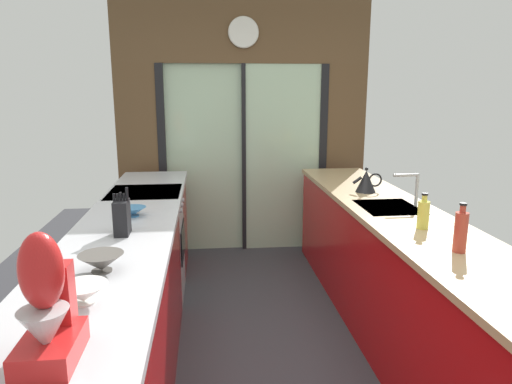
% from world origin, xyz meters
% --- Properties ---
extents(ground_plane, '(5.04, 7.60, 0.02)m').
position_xyz_m(ground_plane, '(0.00, 0.60, -0.01)').
color(ground_plane, '#38383D').
extents(back_wall_unit, '(2.64, 0.12, 2.70)m').
position_xyz_m(back_wall_unit, '(0.00, 2.40, 1.53)').
color(back_wall_unit, brown).
rests_on(back_wall_unit, ground_plane).
extents(left_counter_run, '(0.62, 3.80, 0.92)m').
position_xyz_m(left_counter_run, '(-0.91, 0.13, 0.47)').
color(left_counter_run, '#AD0C0F').
rests_on(left_counter_run, ground_plane).
extents(right_counter_run, '(0.62, 3.80, 0.92)m').
position_xyz_m(right_counter_run, '(0.91, 0.30, 0.46)').
color(right_counter_run, '#AD0C0F').
rests_on(right_counter_run, ground_plane).
extents(sink_faucet, '(0.19, 0.02, 0.24)m').
position_xyz_m(sink_faucet, '(1.06, 0.55, 1.08)').
color(sink_faucet, '#B7BABC').
rests_on(sink_faucet, right_counter_run).
extents(oven_range, '(0.60, 0.60, 0.92)m').
position_xyz_m(oven_range, '(-0.91, 1.25, 0.46)').
color(oven_range, '#B7BABC').
rests_on(oven_range, ground_plane).
extents(mixing_bowl_near, '(0.19, 0.19, 0.08)m').
position_xyz_m(mixing_bowl_near, '(-0.89, -0.80, 0.96)').
color(mixing_bowl_near, silver).
rests_on(mixing_bowl_near, left_counter_run).
extents(mixing_bowl_mid, '(0.21, 0.21, 0.09)m').
position_xyz_m(mixing_bowl_mid, '(-0.89, -0.47, 0.97)').
color(mixing_bowl_mid, '#514C47').
rests_on(mixing_bowl_mid, left_counter_run).
extents(mixing_bowl_far, '(0.17, 0.17, 0.06)m').
position_xyz_m(mixing_bowl_far, '(-0.89, 0.49, 0.95)').
color(mixing_bowl_far, teal).
rests_on(mixing_bowl_far, left_counter_run).
extents(knife_block, '(0.09, 0.14, 0.28)m').
position_xyz_m(knife_block, '(-0.89, 0.09, 1.02)').
color(knife_block, black).
rests_on(knife_block, left_counter_run).
extents(stand_mixer, '(0.17, 0.27, 0.42)m').
position_xyz_m(stand_mixer, '(-0.89, -1.19, 1.08)').
color(stand_mixer, red).
rests_on(stand_mixer, left_counter_run).
extents(kettle, '(0.25, 0.16, 0.20)m').
position_xyz_m(kettle, '(0.89, 1.05, 1.01)').
color(kettle, black).
rests_on(kettle, right_counter_run).
extents(soap_bottle_near, '(0.07, 0.07, 0.26)m').
position_xyz_m(soap_bottle_near, '(0.89, -0.39, 1.03)').
color(soap_bottle_near, '#B23D2D').
rests_on(soap_bottle_near, right_counter_run).
extents(soap_bottle_far, '(0.07, 0.07, 0.22)m').
position_xyz_m(soap_bottle_far, '(0.89, 0.02, 1.01)').
color(soap_bottle_far, '#D1CC4C').
rests_on(soap_bottle_far, right_counter_run).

